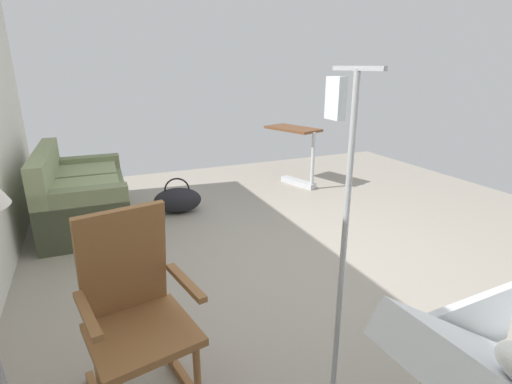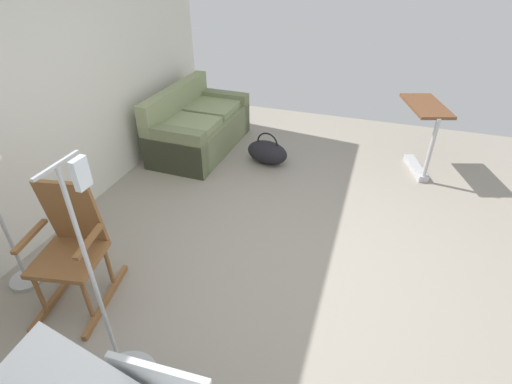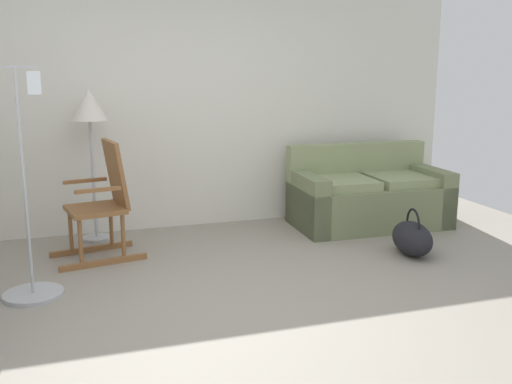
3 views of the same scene
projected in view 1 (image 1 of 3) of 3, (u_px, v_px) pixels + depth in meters
ground_plane at (301, 266)px, 3.42m from camera, size 7.33×7.33×0.00m
couch at (82, 196)px, 4.29m from camera, size 1.62×0.89×0.85m
rocking_chair at (136, 317)px, 1.92m from camera, size 0.84×0.61×1.05m
overbed_table at (296, 149)px, 5.62m from camera, size 0.88×0.63×0.84m
duffel_bag at (178, 200)px, 4.64m from camera, size 0.42×0.61×0.43m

